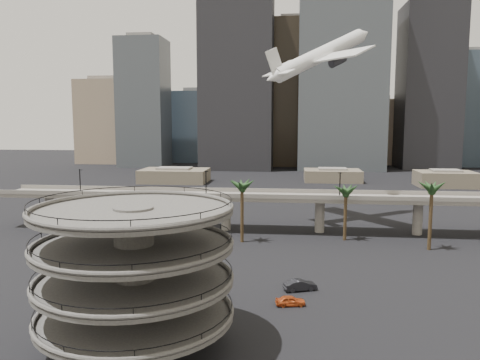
# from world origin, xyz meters

# --- Properties ---
(ground) EXTENTS (700.00, 700.00, 0.00)m
(ground) POSITION_xyz_m (0.00, 0.00, 0.00)
(ground) COLOR black
(ground) RESTS_ON ground
(parking_ramp) EXTENTS (22.20, 22.20, 17.35)m
(parking_ramp) POSITION_xyz_m (-13.00, -4.00, 9.84)
(parking_ramp) COLOR #464341
(parking_ramp) RESTS_ON ground
(overpass) EXTENTS (130.00, 9.30, 14.70)m
(overpass) POSITION_xyz_m (0.00, 55.00, 7.34)
(overpass) COLOR slate
(overpass) RESTS_ON ground
(palm_trees) EXTENTS (42.40, 10.40, 14.00)m
(palm_trees) POSITION_xyz_m (14.02, 44.65, 11.43)
(palm_trees) COLOR #43321C
(palm_trees) RESTS_ON ground
(low_buildings) EXTENTS (135.00, 27.50, 6.80)m
(low_buildings) POSITION_xyz_m (6.89, 142.30, 2.86)
(low_buildings) COLOR #6A604E
(low_buildings) RESTS_ON ground
(skyline) EXTENTS (269.00, 86.00, 112.94)m
(skyline) POSITION_xyz_m (15.11, 217.09, 41.26)
(skyline) COLOR #816F59
(skyline) RESTS_ON ground
(airborne_jet) EXTENTS (29.21, 28.48, 17.52)m
(airborne_jet) POSITION_xyz_m (11.12, 68.19, 41.94)
(airborne_jet) COLOR white
(airborne_jet) RESTS_ON ground
(car_a) EXTENTS (4.42, 2.42, 1.42)m
(car_a) POSITION_xyz_m (4.38, 10.09, 0.71)
(car_a) COLOR #BC4A1A
(car_a) RESTS_ON ground
(car_b) EXTENTS (5.38, 3.40, 1.67)m
(car_b) POSITION_xyz_m (5.85, 16.19, 0.84)
(car_b) COLOR black
(car_b) RESTS_ON ground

